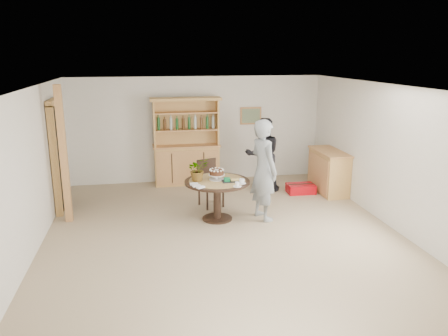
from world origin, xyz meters
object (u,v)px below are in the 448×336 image
Objects in this scene: hutch at (187,155)px; dining_table at (217,188)px; adult_person at (263,155)px; sideboard at (329,171)px; teen_boy at (264,170)px; dining_chair at (209,180)px; red_suitcase at (301,189)px.

hutch is 2.48m from dining_table.
adult_person is (1.31, 1.60, 0.22)m from dining_table.
sideboard is 0.67× the size of teen_boy.
sideboard is at bearing -72.51° from teen_boy.
adult_person is at bearing 10.97° from dining_chair.
red_suitcase is (2.12, 0.41, -0.43)m from dining_chair.
hutch is 2.82m from teen_boy.
dining_chair is at bearing -167.68° from red_suitcase.
teen_boy is (1.16, -2.56, 0.25)m from hutch.
adult_person is (0.46, 1.70, -0.11)m from teen_boy.
teen_boy is at bearing -131.63° from red_suitcase.
dining_chair is 0.50× the size of teen_boy.
dining_table is at bearing -82.76° from hutch.
adult_person is at bearing -32.70° from teen_boy.
red_suitcase is at bearing -60.56° from teen_boy.
hutch reaches higher than dining_chair.
teen_boy is (0.88, -0.93, 0.40)m from dining_chair.
red_suitcase is at bearing -26.92° from hutch.
adult_person reaches higher than dining_table.
hutch is 1.67m from dining_chair.
dining_chair is 2.20m from red_suitcase.
hutch reaches higher than adult_person.
red_suitcase is at bearing 30.55° from dining_table.
dining_table is 0.73× the size of adult_person.
sideboard is 1.51m from adult_person.
teen_boy reaches higher than red_suitcase.
hutch is 1.70× the size of dining_table.
sideboard is 2.34m from teen_boy.
sideboard is 2.78m from dining_chair.
adult_person reaches higher than sideboard.
hutch is at bearing 154.42° from red_suitcase.
sideboard is 1.05× the size of dining_table.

